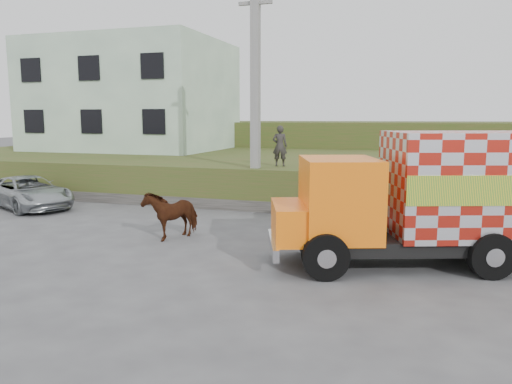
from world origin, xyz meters
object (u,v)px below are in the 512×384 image
(utility_pole, at_px, (255,95))
(cow, at_px, (172,214))
(cargo_truck, at_px, (440,197))
(pedestrian, at_px, (280,146))
(suv, at_px, (28,192))

(utility_pole, height_order, cow, utility_pole)
(cargo_truck, bearing_deg, utility_pole, 119.45)
(pedestrian, bearing_deg, utility_pole, 43.53)
(utility_pole, xyz_separation_m, pedestrian, (0.66, 0.90, -1.82))
(utility_pole, bearing_deg, cargo_truck, -41.37)
(cargo_truck, distance_m, cow, 7.03)
(suv, bearing_deg, cow, -84.11)
(suv, height_order, pedestrian, pedestrian)
(utility_pole, bearing_deg, suv, -163.56)
(utility_pole, height_order, suv, utility_pole)
(utility_pole, height_order, pedestrian, utility_pole)
(cow, relative_size, suv, 0.38)
(cargo_truck, height_order, pedestrian, pedestrian)
(utility_pole, relative_size, suv, 1.90)
(cow, height_order, pedestrian, pedestrian)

